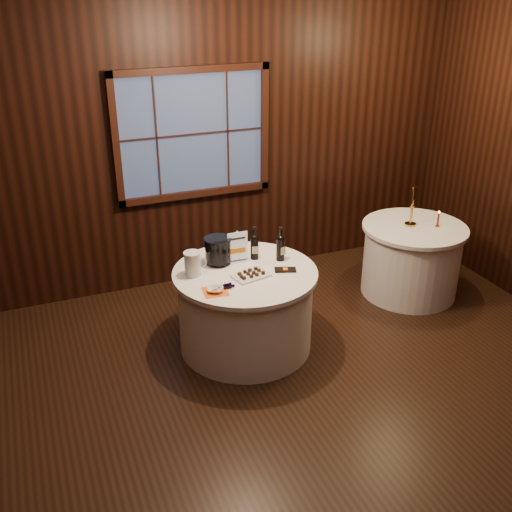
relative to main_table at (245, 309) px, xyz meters
name	(u,v)px	position (x,y,z in m)	size (l,w,h in m)	color
ground	(291,411)	(0.00, -1.00, -0.39)	(6.00, 6.00, 0.00)	black
back_wall	(193,144)	(0.00, 1.48, 1.16)	(6.00, 0.10, 3.00)	black
main_table	(245,309)	(0.00, 0.00, 0.00)	(1.28, 1.28, 0.77)	white
side_table	(411,259)	(2.00, 0.30, 0.00)	(1.08, 1.08, 0.77)	white
sign_stand	(237,251)	(0.00, 0.20, 0.49)	(0.19, 0.09, 0.30)	silver
port_bottle_left	(254,245)	(0.17, 0.21, 0.52)	(0.07, 0.08, 0.31)	black
port_bottle_right	(280,246)	(0.38, 0.09, 0.52)	(0.08, 0.09, 0.32)	black
ice_bucket	(218,250)	(-0.17, 0.23, 0.51)	(0.24, 0.24, 0.25)	black
chocolate_plate	(251,275)	(0.01, -0.12, 0.40)	(0.35, 0.27, 0.04)	white
chocolate_box	(285,270)	(0.33, -0.12, 0.39)	(0.19, 0.09, 0.02)	black
grape_bunch	(228,286)	(-0.24, -0.23, 0.40)	(0.16, 0.07, 0.04)	black
glass_pitcher	(193,264)	(-0.44, 0.10, 0.49)	(0.20, 0.15, 0.22)	silver
orange_napkin	(215,291)	(-0.36, -0.26, 0.38)	(0.20, 0.20, 0.00)	orange
cracker_bowl	(215,289)	(-0.36, -0.26, 0.40)	(0.13, 0.13, 0.03)	white
brass_candlestick	(412,212)	(1.96, 0.34, 0.53)	(0.12, 0.12, 0.42)	#BA863A
red_candle	(438,221)	(2.20, 0.20, 0.45)	(0.05, 0.05, 0.17)	#BA863A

